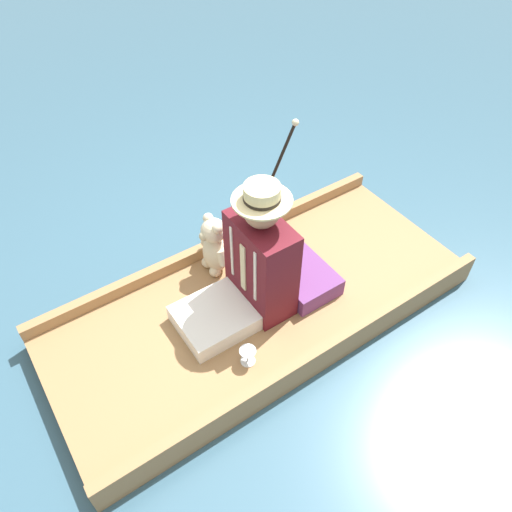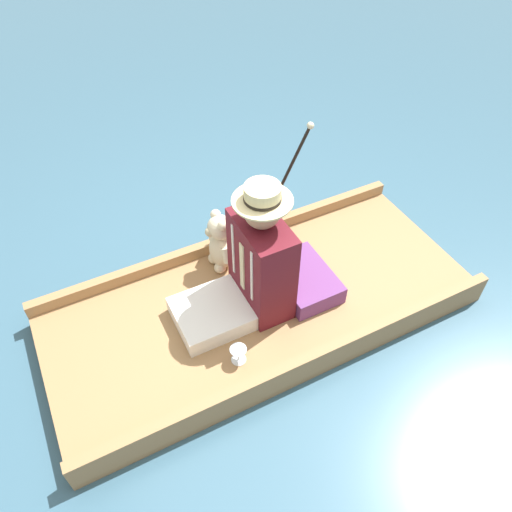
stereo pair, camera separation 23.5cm
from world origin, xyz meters
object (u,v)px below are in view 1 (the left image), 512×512
at_px(teddy_bear, 214,246).
at_px(wine_glass, 248,354).
at_px(walking_cane, 273,176).
at_px(seated_person, 252,268).

distance_m(teddy_bear, wine_glass, 0.74).
distance_m(teddy_bear, walking_cane, 0.57).
bearing_deg(teddy_bear, wine_glass, 162.86).
bearing_deg(wine_glass, seated_person, -37.30).
relative_size(teddy_bear, walking_cane, 0.51).
xyz_separation_m(teddy_bear, wine_glass, (-0.70, 0.21, -0.12)).
distance_m(seated_person, wine_glass, 0.47).
bearing_deg(teddy_bear, walking_cane, -80.85).
height_order(wine_glass, walking_cane, walking_cane).
distance_m(seated_person, walking_cane, 0.67).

